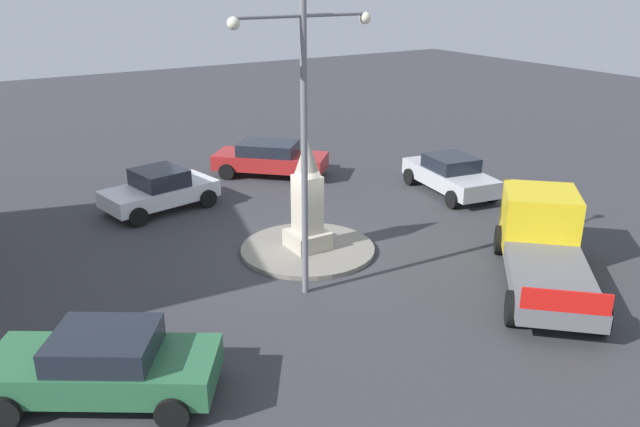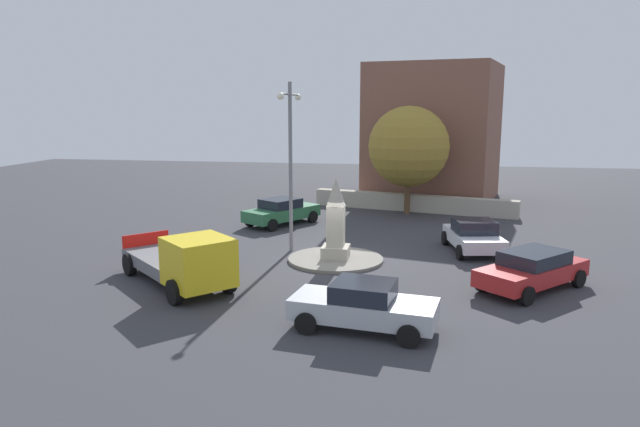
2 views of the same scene
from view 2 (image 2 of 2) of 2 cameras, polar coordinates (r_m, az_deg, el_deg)
name	(u,v)px [view 2 (image 2 of 2)]	position (r m, az deg, el deg)	size (l,w,h in m)	color
ground_plane	(336,261)	(24.04, 1.55, -4.70)	(80.00, 80.00, 0.00)	#38383D
traffic_island	(336,259)	(24.02, 1.56, -4.55)	(3.96, 3.96, 0.13)	gray
monument	(336,223)	(23.66, 1.57, -0.92)	(1.10, 1.10, 3.34)	#B2AA99
streetlamp	(290,150)	(24.99, -2.95, 6.29)	(3.64, 0.28, 7.35)	slate
car_red_approaching	(533,269)	(21.53, 20.29, -5.19)	(4.44, 4.34, 1.39)	#B22323
car_green_far_side	(282,211)	(31.17, -3.83, 0.24)	(4.58, 3.80, 1.42)	#2D6B42
car_silver_parked_right	(363,305)	(16.74, 4.33, -9.07)	(2.41, 4.35, 1.42)	#B7BABF
car_white_waiting	(474,236)	(26.20, 14.96, -2.14)	(4.09, 2.66, 1.44)	silver
truck_yellow_parked_left	(185,262)	(20.73, -13.21, -4.70)	(5.36, 5.57, 2.03)	yellow
stone_boundary_wall	(412,203)	(35.58, 9.11, 1.05)	(12.48, 0.70, 1.02)	#B2AA99
corner_building	(434,133)	(40.36, 11.21, 7.87)	(7.99, 7.74, 9.07)	brown
tree_near_wall	(409,147)	(34.22, 8.77, 6.56)	(4.72, 4.72, 6.36)	brown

